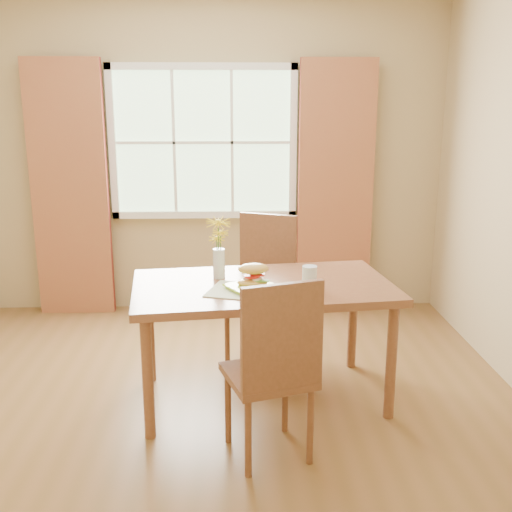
{
  "coord_description": "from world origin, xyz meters",
  "views": [
    {
      "loc": [
        0.28,
        -3.4,
        1.84
      ],
      "look_at": [
        0.4,
        0.04,
        0.95
      ],
      "focal_mm": 42.0,
      "sensor_mm": 36.0,
      "label": 1
    }
  ],
  "objects_px": {
    "chair_near": "(274,364)",
    "flower_vase": "(219,242)",
    "croissant_sandwich": "(253,275)",
    "dining_table": "(263,296)",
    "chair_far": "(263,280)",
    "water_glass": "(310,277)"
  },
  "relations": [
    {
      "from": "flower_vase",
      "to": "dining_table",
      "type": "bearing_deg",
      "value": -26.14
    },
    {
      "from": "chair_near",
      "to": "chair_far",
      "type": "relative_size",
      "value": 0.96
    },
    {
      "from": "chair_near",
      "to": "chair_far",
      "type": "distance_m",
      "value": 1.41
    },
    {
      "from": "chair_near",
      "to": "croissant_sandwich",
      "type": "relative_size",
      "value": 5.12
    },
    {
      "from": "chair_far",
      "to": "water_glass",
      "type": "distance_m",
      "value": 0.87
    },
    {
      "from": "chair_far",
      "to": "water_glass",
      "type": "bearing_deg",
      "value": -50.41
    },
    {
      "from": "chair_near",
      "to": "flower_vase",
      "type": "height_order",
      "value": "flower_vase"
    },
    {
      "from": "chair_far",
      "to": "water_glass",
      "type": "height_order",
      "value": "chair_far"
    },
    {
      "from": "dining_table",
      "to": "chair_near",
      "type": "xyz_separation_m",
      "value": [
        0.03,
        -0.7,
        -0.13
      ]
    },
    {
      "from": "chair_near",
      "to": "flower_vase",
      "type": "bearing_deg",
      "value": 91.7
    },
    {
      "from": "dining_table",
      "to": "croissant_sandwich",
      "type": "bearing_deg",
      "value": -125.97
    },
    {
      "from": "chair_far",
      "to": "croissant_sandwich",
      "type": "bearing_deg",
      "value": -73.96
    },
    {
      "from": "dining_table",
      "to": "chair_far",
      "type": "distance_m",
      "value": 0.71
    },
    {
      "from": "water_glass",
      "to": "flower_vase",
      "type": "distance_m",
      "value": 0.61
    },
    {
      "from": "chair_far",
      "to": "croissant_sandwich",
      "type": "relative_size",
      "value": 5.32
    },
    {
      "from": "dining_table",
      "to": "croissant_sandwich",
      "type": "height_order",
      "value": "croissant_sandwich"
    },
    {
      "from": "chair_far",
      "to": "flower_vase",
      "type": "height_order",
      "value": "flower_vase"
    },
    {
      "from": "chair_far",
      "to": "flower_vase",
      "type": "relative_size",
      "value": 2.72
    },
    {
      "from": "dining_table",
      "to": "croissant_sandwich",
      "type": "distance_m",
      "value": 0.21
    },
    {
      "from": "chair_near",
      "to": "chair_far",
      "type": "bearing_deg",
      "value": 71.81
    },
    {
      "from": "croissant_sandwich",
      "to": "dining_table",
      "type": "bearing_deg",
      "value": 57.68
    },
    {
      "from": "chair_far",
      "to": "water_glass",
      "type": "relative_size",
      "value": 7.94
    }
  ]
}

